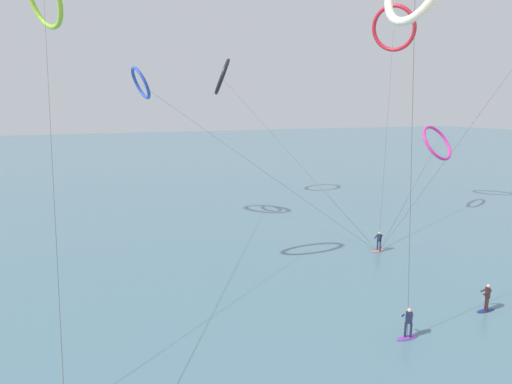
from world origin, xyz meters
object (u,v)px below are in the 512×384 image
(surfer_coral, at_px, (379,243))
(kite_crimson, at_px, (394,28))
(kite_charcoal, at_px, (222,77))
(surfer_violet, at_px, (408,325))
(kite_cobalt, at_px, (141,83))
(kite_magenta, at_px, (437,143))
(surfer_navy, at_px, (487,299))

(surfer_coral, xyz_separation_m, kite_crimson, (9.93, 11.83, 19.64))
(kite_charcoal, bearing_deg, surfer_violet, 14.84)
(kite_crimson, bearing_deg, kite_cobalt, 54.46)
(surfer_violet, relative_size, kite_magenta, 0.10)
(surfer_violet, distance_m, kite_cobalt, 32.27)
(kite_crimson, bearing_deg, surfer_coral, 112.98)
(kite_charcoal, distance_m, kite_magenta, 26.92)
(surfer_navy, xyz_separation_m, kite_magenta, (16.01, 20.75, 7.19))
(kite_magenta, bearing_deg, surfer_coral, -163.30)
(surfer_coral, distance_m, kite_charcoal, 29.80)
(kite_crimson, height_order, kite_magenta, kite_crimson)
(kite_magenta, bearing_deg, kite_crimson, 138.83)
(surfer_navy, distance_m, kite_charcoal, 39.76)
(surfer_navy, bearing_deg, surfer_coral, 27.34)
(kite_crimson, xyz_separation_m, kite_charcoal, (-15.28, 13.39, -4.70))
(surfer_coral, bearing_deg, kite_cobalt, 32.85)
(surfer_navy, height_order, kite_cobalt, kite_cobalt)
(kite_crimson, distance_m, kite_charcoal, 20.85)
(surfer_navy, bearing_deg, kite_crimson, 7.21)
(surfer_violet, distance_m, kite_magenta, 31.89)
(kite_crimson, xyz_separation_m, kite_cobalt, (-26.65, 3.99, -6.16))
(surfer_coral, distance_m, kite_magenta, 19.09)
(kite_cobalt, distance_m, kite_magenta, 32.97)
(kite_crimson, bearing_deg, surfer_violet, 116.77)
(surfer_coral, relative_size, kite_crimson, 0.07)
(kite_magenta, bearing_deg, surfer_violet, -151.80)
(surfer_violet, bearing_deg, surfer_coral, 90.68)
(kite_charcoal, bearing_deg, kite_crimson, 66.96)
(surfer_violet, xyz_separation_m, surfer_coral, (7.53, 12.02, 0.00))
(surfer_coral, relative_size, surfer_navy, 1.00)
(surfer_navy, xyz_separation_m, kite_cobalt, (-15.70, 27.19, 13.48))
(kite_cobalt, xyz_separation_m, kite_charcoal, (11.37, 9.40, 1.45))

